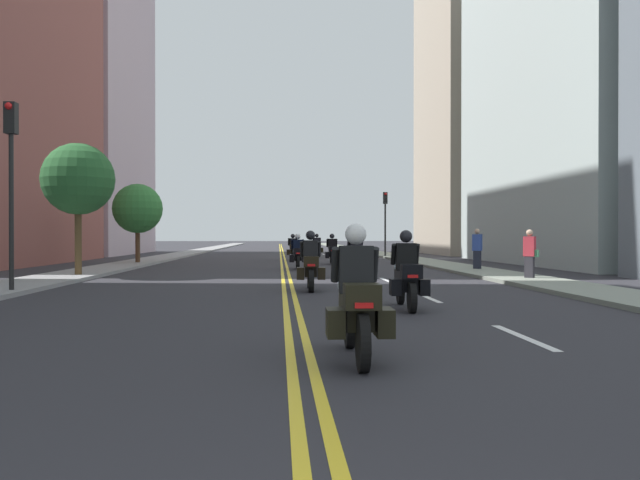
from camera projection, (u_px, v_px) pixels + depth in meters
ground_plane at (282, 255)px, 49.11m from camera, size 264.00×264.00×0.00m
sidewalk_left at (180, 255)px, 48.60m from camera, size 2.26×144.00×0.12m
sidewalk_right at (383, 254)px, 49.61m from camera, size 2.26×144.00×0.12m
centreline_yellow_inner at (281, 255)px, 49.10m from camera, size 0.12×132.00×0.01m
centreline_yellow_outer at (284, 255)px, 49.11m from camera, size 0.12×132.00×0.01m
lane_dashes_white at (354, 267)px, 30.36m from camera, size 0.14×56.40×0.01m
building_right_1 at (568, 78)px, 33.86m from camera, size 6.21×18.44×19.80m
building_left_2 at (76, 91)px, 51.95m from camera, size 9.56×16.83×26.58m
building_right_2 at (471, 67)px, 52.01m from camera, size 6.86×12.51×30.51m
motorcycle_0 at (357, 305)px, 7.62m from camera, size 0.77×2.18×1.65m
motorcycle_1 at (407, 277)px, 12.99m from camera, size 0.78×2.24×1.62m
motorcycle_2 at (311, 267)px, 17.40m from camera, size 0.77×2.07×1.64m
motorcycle_3 at (356, 259)px, 22.81m from camera, size 0.78×2.09×1.63m
motorcycle_4 at (298, 255)px, 28.37m from camera, size 0.76×2.18×1.60m
motorcycle_5 at (332, 252)px, 33.56m from camera, size 0.77×2.20×1.61m
motorcycle_6 at (293, 250)px, 38.44m from camera, size 0.76×2.20×1.61m
motorcycle_7 at (317, 248)px, 43.86m from camera, size 0.78×2.18×1.64m
traffic_light_near at (11, 162)px, 16.22m from camera, size 0.28×0.38×4.89m
traffic_light_far at (385, 212)px, 43.96m from camera, size 0.28×0.38×4.50m
pedestrian_0 at (477, 249)px, 26.64m from camera, size 0.41×0.40×1.79m
pedestrian_1 at (530, 255)px, 20.90m from camera, size 0.47×0.43×1.71m
street_tree_0 at (78, 180)px, 22.57m from camera, size 2.54×2.54×4.78m
street_tree_1 at (138, 209)px, 33.13m from camera, size 2.57×2.57×4.20m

